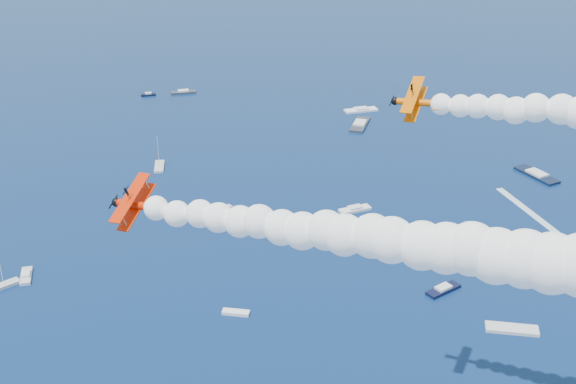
% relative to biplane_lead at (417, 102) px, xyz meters
% --- Properties ---
extents(biplane_lead, '(7.63, 9.55, 7.96)m').
position_rel_biplane_lead_xyz_m(biplane_lead, '(0.00, 0.00, 0.00)').
color(biplane_lead, '#E66204').
extents(biplane_trail, '(7.59, 9.53, 8.09)m').
position_rel_biplane_lead_xyz_m(biplane_trail, '(-26.49, -31.09, -6.13)').
color(biplane_trail, red).
extents(smoke_trail_trail, '(53.35, 12.03, 10.16)m').
position_rel_biplane_lead_xyz_m(smoke_trail_trail, '(-0.14, -32.64, -4.15)').
color(smoke_trail_trail, white).
extents(spectator_boats, '(227.58, 178.17, 0.70)m').
position_rel_biplane_lead_xyz_m(spectator_boats, '(-14.06, 74.79, -55.96)').
color(spectator_boats, '#2F363F').
rests_on(spectator_boats, ground).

